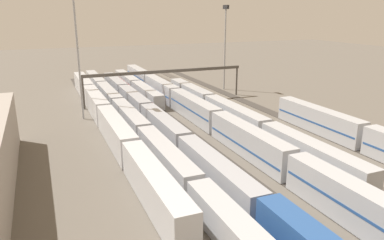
# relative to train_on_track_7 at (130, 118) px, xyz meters

# --- Properties ---
(ground_plane) EXTENTS (400.00, 400.00, 0.00)m
(ground_plane) POSITION_rel_train_on_track_7_xyz_m (-3.06, -15.00, -2.02)
(ground_plane) COLOR #60594F
(track_bed_0) EXTENTS (140.00, 2.80, 0.12)m
(track_bed_0) POSITION_rel_train_on_track_7_xyz_m (-3.06, -35.00, -1.96)
(track_bed_0) COLOR #3D3833
(track_bed_0) RESTS_ON ground_plane
(track_bed_1) EXTENTS (140.00, 2.80, 0.12)m
(track_bed_1) POSITION_rel_train_on_track_7_xyz_m (-3.06, -30.00, -1.96)
(track_bed_1) COLOR #4C443D
(track_bed_1) RESTS_ON ground_plane
(track_bed_2) EXTENTS (140.00, 2.80, 0.12)m
(track_bed_2) POSITION_rel_train_on_track_7_xyz_m (-3.06, -25.00, -1.96)
(track_bed_2) COLOR #4C443D
(track_bed_2) RESTS_ON ground_plane
(track_bed_3) EXTENTS (140.00, 2.80, 0.12)m
(track_bed_3) POSITION_rel_train_on_track_7_xyz_m (-3.06, -20.00, -1.96)
(track_bed_3) COLOR #4C443D
(track_bed_3) RESTS_ON ground_plane
(track_bed_4) EXTENTS (140.00, 2.80, 0.12)m
(track_bed_4) POSITION_rel_train_on_track_7_xyz_m (-3.06, -15.00, -1.96)
(track_bed_4) COLOR #3D3833
(track_bed_4) RESTS_ON ground_plane
(track_bed_5) EXTENTS (140.00, 2.80, 0.12)m
(track_bed_5) POSITION_rel_train_on_track_7_xyz_m (-3.06, -10.00, -1.96)
(track_bed_5) COLOR #3D3833
(track_bed_5) RESTS_ON ground_plane
(track_bed_6) EXTENTS (140.00, 2.80, 0.12)m
(track_bed_6) POSITION_rel_train_on_track_7_xyz_m (-3.06, -5.00, -1.96)
(track_bed_6) COLOR #4C443D
(track_bed_6) RESTS_ON ground_plane
(track_bed_7) EXTENTS (140.00, 2.80, 0.12)m
(track_bed_7) POSITION_rel_train_on_track_7_xyz_m (-3.06, 0.00, -1.96)
(track_bed_7) COLOR #3D3833
(track_bed_7) RESTS_ON ground_plane
(track_bed_8) EXTENTS (140.00, 2.80, 0.12)m
(track_bed_8) POSITION_rel_train_on_track_7_xyz_m (-3.06, 5.00, -1.96)
(track_bed_8) COLOR #3D3833
(track_bed_8) RESTS_ON ground_plane
(train_on_track_7) EXTENTS (119.80, 3.00, 3.80)m
(train_on_track_7) POSITION_rel_train_on_track_7_xyz_m (0.00, 0.00, 0.00)
(train_on_track_7) COLOR #B7BABF
(train_on_track_7) RESTS_ON ground_plane
(train_on_track_5) EXTENTS (47.20, 3.06, 3.80)m
(train_on_track_5) POSITION_rel_train_on_track_7_xyz_m (33.88, -10.00, -0.00)
(train_on_track_5) COLOR #B7BABF
(train_on_track_5) RESTS_ON ground_plane
(train_on_track_0) EXTENTS (47.20, 3.06, 5.00)m
(train_on_track_0) POSITION_rel_train_on_track_7_xyz_m (-30.35, -35.00, 0.58)
(train_on_track_0) COLOR #B7BABF
(train_on_track_0) RESTS_ON ground_plane
(train_on_track_3) EXTENTS (71.40, 3.00, 5.00)m
(train_on_track_3) POSITION_rel_train_on_track_7_xyz_m (-9.94, -20.00, 0.60)
(train_on_track_3) COLOR #B7BABF
(train_on_track_3) RESTS_ON ground_plane
(train_on_track_8) EXTENTS (95.60, 3.00, 5.00)m
(train_on_track_8) POSITION_rel_train_on_track_7_xyz_m (1.72, 5.00, 0.60)
(train_on_track_8) COLOR silver
(train_on_track_8) RESTS_ON ground_plane
(train_on_track_6) EXTENTS (114.80, 3.00, 4.40)m
(train_on_track_6) POSITION_rel_train_on_track_7_xyz_m (-6.38, -5.00, 0.06)
(train_on_track_6) COLOR #285193
(train_on_track_6) RESTS_ON ground_plane
(train_on_track_4) EXTENTS (119.80, 3.06, 5.00)m
(train_on_track_4) POSITION_rel_train_on_track_7_xyz_m (0.11, -15.00, 0.59)
(train_on_track_4) COLOR #B7BABF
(train_on_track_4) RESTS_ON ground_plane
(light_mast_0) EXTENTS (2.80, 0.70, 25.95)m
(light_mast_0) POSITION_rel_train_on_track_7_xyz_m (28.33, -37.47, 14.63)
(light_mast_0) COLOR #9EA0A5
(light_mast_0) RESTS_ON ground_plane
(light_mast_1) EXTENTS (2.80, 0.70, 32.01)m
(light_mast_1) POSITION_rel_train_on_track_7_xyz_m (10.48, 8.48, 17.91)
(light_mast_1) COLOR #9EA0A5
(light_mast_1) RESTS_ON ground_plane
(signal_gantry) EXTENTS (0.70, 45.00, 8.80)m
(signal_gantry) POSITION_rel_train_on_track_7_xyz_m (19.65, -15.00, 5.78)
(signal_gantry) COLOR #4C4742
(signal_gantry) RESTS_ON ground_plane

